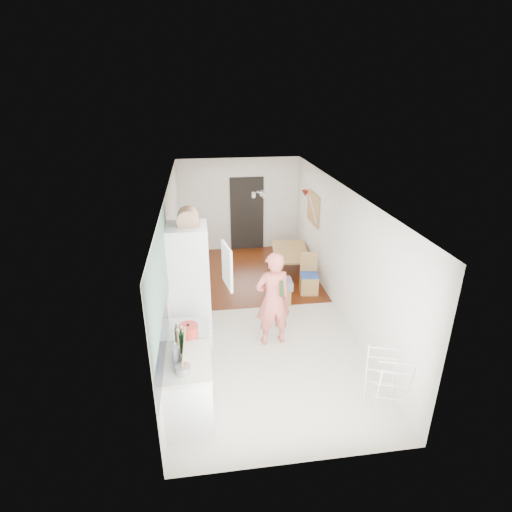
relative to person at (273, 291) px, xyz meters
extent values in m
cube|color=beige|center=(-0.10, 1.00, -1.00)|extent=(3.20, 7.00, 0.01)
cube|color=#551D0B|center=(-0.10, 2.85, -0.99)|extent=(3.20, 3.30, 0.01)
cube|color=slate|center=(-1.69, -1.00, 0.85)|extent=(0.02, 3.00, 1.30)
cube|color=black|center=(-1.69, -1.55, 0.15)|extent=(0.02, 1.90, 0.50)
cube|color=black|center=(0.10, 4.48, 0.00)|extent=(0.90, 0.04, 2.00)
cube|color=white|center=(-1.40, -1.55, -0.57)|extent=(0.60, 0.90, 0.86)
cube|color=silver|center=(-1.40, -1.55, -0.11)|extent=(0.62, 0.92, 0.06)
cube|color=white|center=(-1.40, -0.80, -0.56)|extent=(0.60, 0.60, 0.88)
cube|color=#BDBCBF|center=(-1.40, -0.80, -0.10)|extent=(0.60, 0.60, 0.04)
cube|color=white|center=(-1.37, 0.22, 0.08)|extent=(0.66, 0.66, 2.15)
cube|color=white|center=(-0.76, -0.08, 0.55)|extent=(0.14, 0.56, 0.70)
cube|color=white|center=(-1.06, 0.22, 0.55)|extent=(0.02, 0.52, 0.66)
cube|color=tan|center=(1.48, 2.90, 0.55)|extent=(0.03, 0.90, 0.70)
cube|color=#9D7E45|center=(1.46, 2.90, 0.55)|extent=(0.00, 0.94, 0.74)
cone|color=maroon|center=(1.44, 3.55, 0.75)|extent=(0.18, 0.18, 0.16)
imported|color=#D76058|center=(0.00, 0.00, 0.00)|extent=(0.79, 0.58, 2.00)
imported|color=#9D7E45|center=(0.98, 2.88, -0.78)|extent=(0.86, 1.34, 0.44)
cube|color=slate|center=(0.43, 1.27, -0.53)|extent=(0.40, 0.40, 0.17)
cylinder|color=red|center=(-1.39, -0.99, 0.00)|extent=(0.29, 0.29, 0.16)
cylinder|color=#BDBCBF|center=(-1.44, -1.78, -0.03)|extent=(0.21, 0.21, 0.09)
cylinder|color=#193D1A|center=(0.11, -0.15, 0.11)|extent=(0.06, 0.06, 0.27)
cylinder|color=#193D1A|center=(-1.46, -1.38, 0.07)|extent=(0.07, 0.07, 0.29)
cylinder|color=#193D1A|center=(-1.53, -1.20, 0.05)|extent=(0.08, 0.08, 0.26)
cylinder|color=silver|center=(-1.53, -1.59, 0.04)|extent=(0.11, 0.11, 0.24)
cylinder|color=tan|center=(-1.52, -1.22, 0.03)|extent=(0.07, 0.07, 0.22)
cylinder|color=tan|center=(-1.48, -1.12, 0.02)|extent=(0.06, 0.06, 0.20)
camera|label=1|loc=(-1.11, -5.83, 3.14)|focal=28.00mm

